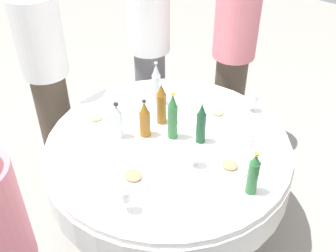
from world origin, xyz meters
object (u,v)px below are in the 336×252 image
Objects in this scene: wine_glass_far at (126,196)px; bottle_clear_far at (117,122)px; plate_left at (217,113)px; person_west at (46,74)px; plate_rear at (229,167)px; plate_front at (133,177)px; dining_table at (168,159)px; bottle_green_inner at (173,117)px; bottle_dark_green_near at (201,124)px; plate_right at (96,119)px; bottle_amber_mid at (161,104)px; person_south at (149,50)px; bottle_clear_west at (156,85)px; bottle_amber_east at (145,119)px; wine_glass_mid at (252,99)px; wine_glass_east at (194,154)px; bottle_green_south at (253,174)px.

bottle_clear_far is at bearing 138.68° from wine_glass_far.
bottle_clear_far reaches higher than plate_left.
plate_rear is at bearing -89.93° from person_west.
plate_front is at bearing -91.52° from plate_left.
bottle_green_inner is at bearing 99.87° from dining_table.
plate_left is at bearing 59.19° from bottle_clear_far.
bottle_dark_green_near is 0.74m from plate_right.
bottle_green_inner is at bearing -26.24° from bottle_amber_mid.
person_south reaches higher than plate_front.
bottle_green_inner reaches higher than bottle_clear_west.
bottle_clear_far is 0.16× the size of person_south.
bottle_dark_green_near is at bearing -79.52° from person_south.
dining_table is 5.93× the size of bottle_amber_east.
plate_front is at bearing -132.05° from plate_rear.
wine_glass_mid is at bearing 108.78° from plate_rear.
person_west is at bearing -152.50° from bottle_clear_west.
wine_glass_east reaches higher than plate_left.
person_west reaches higher than person_south.
bottle_amber_mid is (0.17, -0.15, -0.01)m from bottle_clear_west.
person_west reaches higher than dining_table.
bottle_amber_east is at bearing -88.09° from bottle_amber_mid.
bottle_dark_green_near is 2.16× the size of wine_glass_mid.
person_south is (-0.95, 0.59, -0.03)m from bottle_dark_green_near.
wine_glass_east is 0.09× the size of person_south.
bottle_clear_far is at bearing -120.81° from plate_left.
bottle_green_south reaches higher than plate_right.
bottle_dark_green_near is 0.71m from wine_glass_far.
plate_left is (-0.16, -0.19, -0.09)m from wine_glass_mid.
bottle_clear_west reaches higher than bottle_amber_mid.
bottle_clear_west is at bearing 119.13° from bottle_amber_east.
bottle_green_south is 0.90× the size of bottle_amber_mid.
wine_glass_east is at bearing -5.08° from bottle_amber_east.
bottle_clear_far is 1.72× the size of wine_glass_far.
bottle_amber_mid is at bearing -90.81° from person_south.
plate_right is at bearing -175.62° from bottle_green_south.
bottle_amber_mid reaches higher than wine_glass_east.
plate_left is at bearing 104.04° from bottle_dark_green_near.
person_south is at bearing 174.56° from wine_glass_mid.
person_south is (-0.51, 0.89, -0.02)m from bottle_clear_far.
person_west is (-1.31, -0.72, 0.04)m from wine_glass_mid.
wine_glass_mid is at bearing 92.01° from wine_glass_east.
bottle_amber_east reaches higher than dining_table.
bottle_clear_west is 0.20× the size of person_south.
plate_left reaches higher than dining_table.
person_west is at bearing -171.85° from bottle_green_inner.
plate_left is (0.09, 0.38, -0.15)m from bottle_green_inner.
dining_table is 0.46m from plate_rear.
plate_front is (0.22, -0.52, -0.13)m from bottle_amber_mid.
plate_left is (0.36, 0.60, -0.11)m from bottle_clear_far.
wine_glass_east is 0.56× the size of plate_front.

